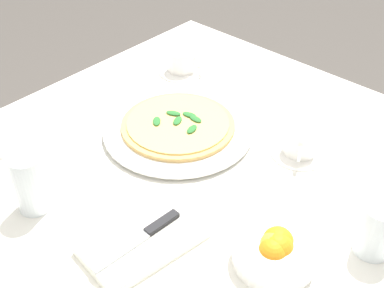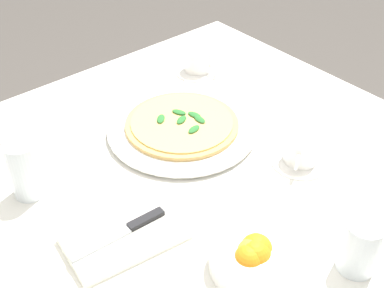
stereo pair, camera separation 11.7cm
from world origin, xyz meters
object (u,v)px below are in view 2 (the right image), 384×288
object	(u,v)px
coffee_cup_far_left	(198,62)
water_glass_far_right	(26,172)
napkin_folded	(125,236)
coffee_cup_right_edge	(301,152)
citrus_bowl	(253,257)
pizza	(182,123)
pizza_plate	(182,128)
dinner_knife	(123,231)
water_glass_near_right	(360,248)

from	to	relation	value
coffee_cup_far_left	water_glass_far_right	world-z (taller)	water_glass_far_right
water_glass_far_right	napkin_folded	size ratio (longest dim) A/B	0.54
coffee_cup_right_edge	citrus_bowl	world-z (taller)	citrus_bowl
pizza	citrus_bowl	size ratio (longest dim) A/B	1.79
coffee_cup_far_left	napkin_folded	size ratio (longest dim) A/B	0.55
pizza	citrus_bowl	distance (m)	0.43
pizza_plate	citrus_bowl	world-z (taller)	citrus_bowl
pizza_plate	pizza	world-z (taller)	pizza
pizza	dinner_knife	bearing A→B (deg)	32.64
coffee_cup_right_edge	pizza	bearing A→B (deg)	-63.76
pizza_plate	pizza	xyz separation A→B (m)	(-0.00, 0.00, 0.01)
citrus_bowl	coffee_cup_far_left	bearing A→B (deg)	-123.25
coffee_cup_right_edge	water_glass_near_right	xyz separation A→B (m)	(0.15, 0.25, 0.02)
napkin_folded	citrus_bowl	world-z (taller)	citrus_bowl
pizza	napkin_folded	distance (m)	0.36
napkin_folded	water_glass_near_right	bearing A→B (deg)	138.49
pizza	napkin_folded	world-z (taller)	pizza
coffee_cup_far_left	citrus_bowl	size ratio (longest dim) A/B	0.87
water_glass_far_right	napkin_folded	bearing A→B (deg)	107.76
coffee_cup_far_left	pizza_plate	bearing A→B (deg)	41.47
pizza	water_glass_near_right	bearing A→B (deg)	87.24
pizza_plate	napkin_folded	distance (m)	0.35
pizza	water_glass_far_right	xyz separation A→B (m)	(0.37, -0.04, 0.03)
coffee_cup_far_left	dinner_knife	size ratio (longest dim) A/B	0.66
water_glass_near_right	dinner_knife	xyz separation A→B (m)	(0.28, -0.32, -0.02)
pizza	water_glass_near_right	size ratio (longest dim) A/B	2.52
napkin_folded	dinner_knife	world-z (taller)	dinner_knife
pizza	water_glass_far_right	world-z (taller)	water_glass_far_right
pizza_plate	coffee_cup_far_left	size ratio (longest dim) A/B	2.73
dinner_knife	citrus_bowl	bearing A→B (deg)	127.69
pizza_plate	dinner_knife	distance (m)	0.36
pizza_plate	coffee_cup_far_left	xyz separation A→B (m)	(-0.22, -0.19, 0.02)
coffee_cup_right_edge	water_glass_near_right	world-z (taller)	water_glass_near_right
coffee_cup_far_left	citrus_bowl	distance (m)	0.70
pizza_plate	dinner_knife	size ratio (longest dim) A/B	1.81
pizza	citrus_bowl	bearing A→B (deg)	67.11
pizza	coffee_cup_far_left	size ratio (longest dim) A/B	2.07
napkin_folded	citrus_bowl	size ratio (longest dim) A/B	1.57
water_glass_far_right	citrus_bowl	size ratio (longest dim) A/B	0.84
water_glass_near_right	napkin_folded	bearing A→B (deg)	-49.20
pizza	coffee_cup_right_edge	bearing A→B (deg)	116.24
pizza	coffee_cup_far_left	bearing A→B (deg)	-138.50
pizza_plate	water_glass_near_right	world-z (taller)	water_glass_near_right
pizza	water_glass_near_right	world-z (taller)	water_glass_near_right
pizza_plate	pizza	distance (m)	0.01
napkin_folded	dinner_knife	size ratio (longest dim) A/B	1.20
water_glass_near_right	water_glass_far_right	bearing A→B (deg)	-57.66
pizza	dinner_knife	distance (m)	0.36
water_glass_near_right	water_glass_far_right	size ratio (longest dim) A/B	0.84
pizza_plate	coffee_cup_far_left	world-z (taller)	coffee_cup_far_left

